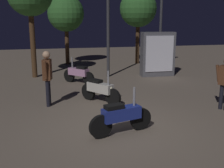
# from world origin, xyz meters

# --- Properties ---
(ground_plane) EXTENTS (40.00, 40.00, 0.00)m
(ground_plane) POSITION_xyz_m (0.00, 0.00, 0.00)
(ground_plane) COLOR #756656
(motorcycle_blue_foreground) EXTENTS (1.63, 0.53, 1.11)m
(motorcycle_blue_foreground) POSITION_xyz_m (0.01, -0.29, 0.44)
(motorcycle_blue_foreground) COLOR black
(motorcycle_blue_foreground) RESTS_ON ground_plane
(motorcycle_white_parked_left) EXTENTS (1.08, 1.39, 1.11)m
(motorcycle_white_parked_left) POSITION_xyz_m (-0.01, 2.32, 0.44)
(motorcycle_white_parked_left) COLOR black
(motorcycle_white_parked_left) RESTS_ON ground_plane
(motorcycle_pink_parked_right) EXTENTS (1.18, 1.30, 1.11)m
(motorcycle_pink_parked_right) POSITION_xyz_m (-0.40, 5.24, 0.44)
(motorcycle_pink_parked_right) COLOR black
(motorcycle_pink_parked_right) RESTS_ON ground_plane
(person_rider_beside) EXTENTS (0.30, 0.67, 1.75)m
(person_rider_beside) POSITION_xyz_m (-1.67, 2.35, 1.05)
(person_rider_beside) COLOR black
(person_rider_beside) RESTS_ON ground_plane
(streetlamp_far) EXTENTS (0.36, 0.36, 5.04)m
(streetlamp_far) POSITION_xyz_m (4.36, 7.87, 3.20)
(streetlamp_far) COLOR #38383D
(streetlamp_far) RESTS_ON ground_plane
(tree_center_bg) EXTENTS (2.20, 2.20, 4.41)m
(tree_center_bg) POSITION_xyz_m (3.76, 9.97, 3.28)
(tree_center_bg) COLOR #4C331E
(tree_center_bg) RESTS_ON ground_plane
(tree_right_bg) EXTENTS (2.14, 2.14, 4.09)m
(tree_right_bg) POSITION_xyz_m (-0.49, 10.63, 3.00)
(tree_right_bg) COLOR #4C331E
(tree_right_bg) RESTS_ON ground_plane
(kiosk_billboard) EXTENTS (1.61, 0.58, 2.10)m
(kiosk_billboard) POSITION_xyz_m (3.49, 6.05, 1.05)
(kiosk_billboard) COLOR #595960
(kiosk_billboard) RESTS_ON ground_plane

